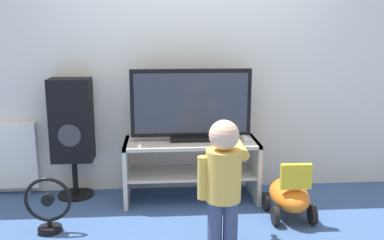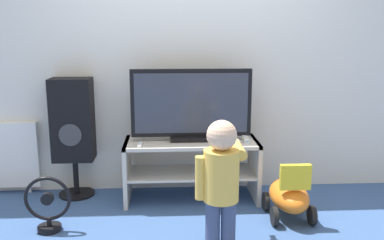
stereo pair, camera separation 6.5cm
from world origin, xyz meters
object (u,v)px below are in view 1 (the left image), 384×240
at_px(television, 191,106).
at_px(game_console, 245,139).
at_px(remote_primary, 140,145).
at_px(speaker_tower, 72,123).
at_px(floor_fan, 48,207).
at_px(child, 224,176).
at_px(ride_on_toy, 289,195).

relative_size(television, game_console, 6.83).
bearing_deg(remote_primary, speaker_tower, 154.55).
bearing_deg(floor_fan, game_console, 17.78).
relative_size(child, floor_fan, 2.15).
bearing_deg(remote_primary, child, -54.00).
relative_size(game_console, floor_fan, 0.36).
bearing_deg(game_console, speaker_tower, 172.34).
bearing_deg(television, speaker_tower, 173.42).
bearing_deg(ride_on_toy, game_console, 127.32).
relative_size(remote_primary, ride_on_toy, 0.24).
relative_size(television, ride_on_toy, 1.96).
height_order(remote_primary, speaker_tower, speaker_tower).
height_order(television, remote_primary, television).
height_order(remote_primary, ride_on_toy, remote_primary).
distance_m(speaker_tower, floor_fan, 0.89).
height_order(floor_fan, ride_on_toy, ride_on_toy).
distance_m(game_console, floor_fan, 1.76).
distance_m(child, speaker_tower, 1.69).
height_order(speaker_tower, ride_on_toy, speaker_tower).
relative_size(remote_primary, speaker_tower, 0.12).
xyz_separation_m(remote_primary, speaker_tower, (-0.63, 0.30, 0.14)).
relative_size(television, floor_fan, 2.43).
bearing_deg(floor_fan, speaker_tower, 85.16).
height_order(television, speaker_tower, television).
distance_m(television, floor_fan, 1.47).
xyz_separation_m(game_console, child, (-0.33, -0.92, -0.01)).
relative_size(television, child, 1.13).
xyz_separation_m(television, speaker_tower, (-1.09, 0.13, -0.17)).
bearing_deg(ride_on_toy, child, -140.53).
xyz_separation_m(remote_primary, child, (0.61, -0.83, -0.00)).
bearing_deg(speaker_tower, ride_on_toy, -18.00).
distance_m(game_console, child, 0.98).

